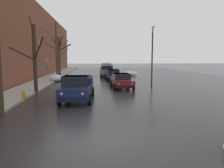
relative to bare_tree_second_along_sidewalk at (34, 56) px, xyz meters
The scene contains 17 objects.
ground_plane 12.58m from the bare_tree_second_along_sidewalk, 64.20° to the right, with size 200.00×200.00×0.00m, color #2B2B2D.
left_sidewalk_slab 7.74m from the bare_tree_second_along_sidewalk, 100.97° to the left, with size 2.81×80.00×0.14m, color #A8A399.
brick_townhouse_facade 8.06m from the bare_tree_second_along_sidewalk, 114.94° to the left, with size 0.63×80.00×10.66m.
snow_bank_near_corner_left 10.48m from the bare_tree_second_along_sidewalk, 85.58° to the left, with size 1.88×1.35×0.64m.
snow_bank_along_left_kerb 19.61m from the bare_tree_second_along_sidewalk, 57.15° to the left, with size 2.57×1.14×0.76m.
snow_bank_along_right_kerb 9.17m from the bare_tree_second_along_sidewalk, 88.84° to the left, with size 1.60×1.24×0.87m.
bare_tree_second_along_sidewalk is the anchor object (origin of this frame).
bare_tree_mid_block 10.79m from the bare_tree_second_along_sidewalk, 89.90° to the left, with size 3.11×1.96×7.43m.
bare_tree_far_down_block 12.51m from the bare_tree_second_along_sidewalk, 89.47° to the left, with size 2.70×2.58×5.81m.
pickup_truck_darkblue_approaching_near_lane 5.56m from the bare_tree_second_along_sidewalk, 43.21° to the right, with size 2.31×5.03×1.76m.
sedan_maroon_parked_kerbside_close 8.24m from the bare_tree_second_along_sidewalk, 17.84° to the left, with size 2.06×4.34×1.42m.
sedan_darkblue_parked_kerbside_mid 12.33m from the bare_tree_second_along_sidewalk, 52.69° to the left, with size 1.98×4.38×1.42m.
suv_grey_parked_far_down_block 16.78m from the bare_tree_second_along_sidewalk, 65.37° to the left, with size 2.42×4.52×1.82m.
suv_green_queued_behind_truck 23.98m from the bare_tree_second_along_sidewalk, 72.45° to the left, with size 2.34×4.96×1.82m.
suv_white_at_far_intersection 29.47m from the bare_tree_second_along_sidewalk, 75.13° to the left, with size 2.06×4.33×1.82m.
fire_hydrant 4.02m from the bare_tree_second_along_sidewalk, 90.17° to the right, with size 0.42×0.22×0.71m.
street_lamp_post 11.24m from the bare_tree_second_along_sidewalk, 17.16° to the left, with size 0.44×0.24×6.10m.
Camera 1 is at (-0.42, -7.45, 2.96)m, focal length 35.02 mm.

